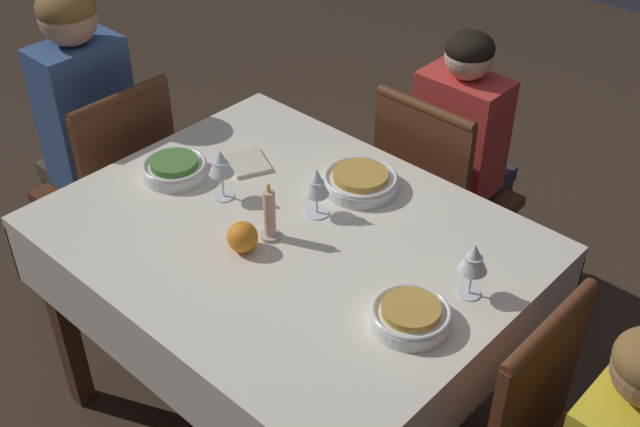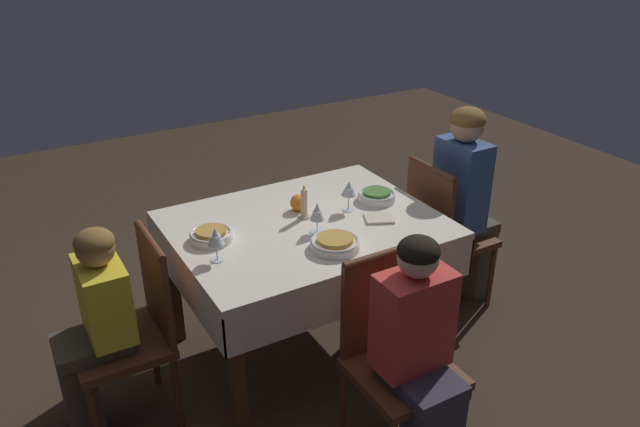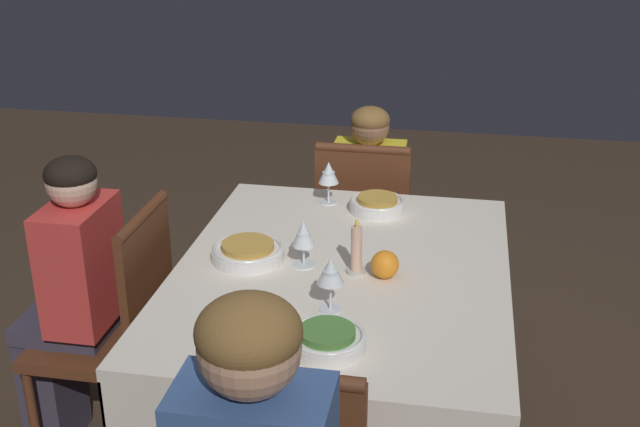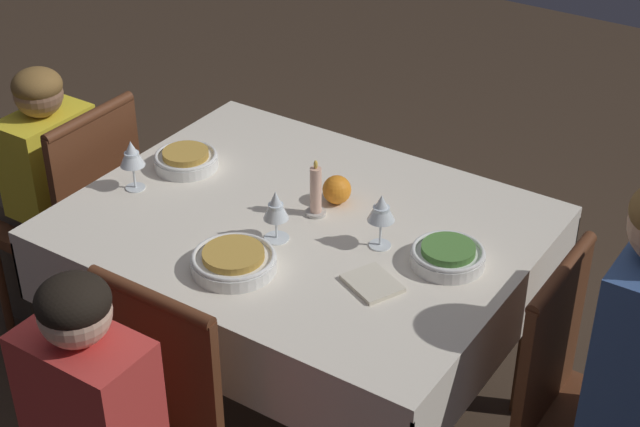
{
  "view_description": "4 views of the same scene",
  "coord_description": "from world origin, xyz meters",
  "px_view_note": "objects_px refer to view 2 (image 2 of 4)",
  "views": [
    {
      "loc": [
        -1.25,
        1.22,
        2.15
      ],
      "look_at": [
        -0.05,
        -0.08,
        0.82
      ],
      "focal_mm": 45.0,
      "sensor_mm": 36.0,
      "label": 1
    },
    {
      "loc": [
        -1.31,
        -2.41,
        2.17
      ],
      "look_at": [
        0.04,
        -0.07,
        0.84
      ],
      "focal_mm": 35.0,
      "sensor_mm": 36.0,
      "label": 2
    },
    {
      "loc": [
        2.17,
        0.33,
        1.89
      ],
      "look_at": [
        -0.05,
        -0.08,
        0.93
      ],
      "focal_mm": 45.0,
      "sensor_mm": 36.0,
      "label": 3
    },
    {
      "loc": [
        1.34,
        -1.93,
        2.27
      ],
      "look_at": [
        0.07,
        -0.0,
        0.82
      ],
      "focal_mm": 55.0,
      "sensor_mm": 36.0,
      "label": 4
    }
  ],
  "objects_px": {
    "chair_east": "(443,230)",
    "bowl_west": "(211,235)",
    "wine_glass_west": "(216,237)",
    "wine_glass_south": "(317,213)",
    "chair_west": "(134,325)",
    "dining_table": "(306,239)",
    "bowl_east": "(377,196)",
    "chair_south": "(394,349)",
    "candle_centerpiece": "(304,205)",
    "bowl_south": "(335,243)",
    "person_child_yellow": "(94,328)",
    "orange_fruit": "(298,203)",
    "person_child_red": "(420,354)",
    "napkin_red_folded": "(379,218)",
    "person_adult_denim": "(466,195)",
    "wine_glass_east": "(349,189)"
  },
  "relations": [
    {
      "from": "chair_east",
      "to": "bowl_west",
      "type": "xyz_separation_m",
      "value": [
        -1.36,
        0.07,
        0.3
      ]
    },
    {
      "from": "wine_glass_west",
      "to": "wine_glass_south",
      "type": "relative_size",
      "value": 1.05
    },
    {
      "from": "wine_glass_west",
      "to": "chair_west",
      "type": "bearing_deg",
      "value": 166.58
    },
    {
      "from": "dining_table",
      "to": "bowl_east",
      "type": "height_order",
      "value": "bowl_east"
    },
    {
      "from": "chair_south",
      "to": "candle_centerpiece",
      "type": "relative_size",
      "value": 5.2
    },
    {
      "from": "bowl_south",
      "to": "candle_centerpiece",
      "type": "height_order",
      "value": "candle_centerpiece"
    },
    {
      "from": "bowl_west",
      "to": "wine_glass_west",
      "type": "relative_size",
      "value": 1.25
    },
    {
      "from": "person_child_yellow",
      "to": "wine_glass_south",
      "type": "height_order",
      "value": "person_child_yellow"
    },
    {
      "from": "person_child_yellow",
      "to": "bowl_east",
      "type": "distance_m",
      "value": 1.53
    },
    {
      "from": "chair_west",
      "to": "candle_centerpiece",
      "type": "distance_m",
      "value": 0.98
    },
    {
      "from": "orange_fruit",
      "to": "person_child_red",
      "type": "bearing_deg",
      "value": -91.3
    },
    {
      "from": "bowl_west",
      "to": "bowl_east",
      "type": "bearing_deg",
      "value": -1.32
    },
    {
      "from": "chair_south",
      "to": "napkin_red_folded",
      "type": "relative_size",
      "value": 5.28
    },
    {
      "from": "bowl_south",
      "to": "candle_centerpiece",
      "type": "xyz_separation_m",
      "value": [
        0.03,
        0.35,
        0.04
      ]
    },
    {
      "from": "chair_south",
      "to": "person_adult_denim",
      "type": "relative_size",
      "value": 0.76
    },
    {
      "from": "dining_table",
      "to": "person_child_red",
      "type": "height_order",
      "value": "person_child_red"
    },
    {
      "from": "chair_west",
      "to": "wine_glass_east",
      "type": "xyz_separation_m",
      "value": [
        1.15,
        0.05,
        0.39
      ]
    },
    {
      "from": "dining_table",
      "to": "chair_west",
      "type": "xyz_separation_m",
      "value": [
        -0.89,
        -0.04,
        -0.18
      ]
    },
    {
      "from": "dining_table",
      "to": "wine_glass_east",
      "type": "xyz_separation_m",
      "value": [
        0.26,
        0.01,
        0.21
      ]
    },
    {
      "from": "person_child_yellow",
      "to": "wine_glass_east",
      "type": "bearing_deg",
      "value": 92.1
    },
    {
      "from": "bowl_south",
      "to": "chair_east",
      "type": "bearing_deg",
      "value": 17.57
    },
    {
      "from": "bowl_west",
      "to": "wine_glass_south",
      "type": "distance_m",
      "value": 0.5
    },
    {
      "from": "dining_table",
      "to": "chair_south",
      "type": "bearing_deg",
      "value": -89.18
    },
    {
      "from": "chair_west",
      "to": "napkin_red_folded",
      "type": "distance_m",
      "value": 1.26
    },
    {
      "from": "candle_centerpiece",
      "to": "wine_glass_west",
      "type": "bearing_deg",
      "value": -161.64
    },
    {
      "from": "bowl_west",
      "to": "napkin_red_folded",
      "type": "distance_m",
      "value": 0.83
    },
    {
      "from": "bowl_east",
      "to": "wine_glass_south",
      "type": "xyz_separation_m",
      "value": [
        -0.45,
        -0.15,
        0.08
      ]
    },
    {
      "from": "bowl_west",
      "to": "orange_fruit",
      "type": "bearing_deg",
      "value": 9.12
    },
    {
      "from": "person_adult_denim",
      "to": "chair_south",
      "type": "bearing_deg",
      "value": 125.58
    },
    {
      "from": "wine_glass_west",
      "to": "candle_centerpiece",
      "type": "height_order",
      "value": "candle_centerpiece"
    },
    {
      "from": "dining_table",
      "to": "chair_west",
      "type": "bearing_deg",
      "value": -177.45
    },
    {
      "from": "bowl_west",
      "to": "chair_south",
      "type": "bearing_deg",
      "value": -59.24
    },
    {
      "from": "wine_glass_south",
      "to": "candle_centerpiece",
      "type": "xyz_separation_m",
      "value": [
        0.02,
        0.17,
        -0.03
      ]
    },
    {
      "from": "person_child_red",
      "to": "bowl_west",
      "type": "height_order",
      "value": "person_child_red"
    },
    {
      "from": "chair_south",
      "to": "wine_glass_east",
      "type": "relative_size",
      "value": 5.71
    },
    {
      "from": "wine_glass_south",
      "to": "bowl_east",
      "type": "bearing_deg",
      "value": 18.59
    },
    {
      "from": "bowl_west",
      "to": "candle_centerpiece",
      "type": "height_order",
      "value": "candle_centerpiece"
    },
    {
      "from": "chair_west",
      "to": "wine_glass_south",
      "type": "relative_size",
      "value": 6.06
    },
    {
      "from": "person_adult_denim",
      "to": "orange_fruit",
      "type": "relative_size",
      "value": 14.29
    },
    {
      "from": "wine_glass_west",
      "to": "orange_fruit",
      "type": "relative_size",
      "value": 1.88
    },
    {
      "from": "orange_fruit",
      "to": "bowl_south",
      "type": "bearing_deg",
      "value": -95.8
    },
    {
      "from": "bowl_east",
      "to": "wine_glass_east",
      "type": "relative_size",
      "value": 1.24
    },
    {
      "from": "person_adult_denim",
      "to": "bowl_south",
      "type": "xyz_separation_m",
      "value": [
        -1.05,
        -0.29,
        0.12
      ]
    },
    {
      "from": "dining_table",
      "to": "chair_east",
      "type": "height_order",
      "value": "chair_east"
    },
    {
      "from": "person_child_red",
      "to": "bowl_south",
      "type": "relative_size",
      "value": 4.77
    },
    {
      "from": "dining_table",
      "to": "person_child_yellow",
      "type": "xyz_separation_m",
      "value": [
        -1.06,
        -0.04,
        -0.13
      ]
    },
    {
      "from": "person_child_yellow",
      "to": "candle_centerpiece",
      "type": "xyz_separation_m",
      "value": [
        1.08,
        0.09,
        0.29
      ]
    },
    {
      "from": "chair_east",
      "to": "person_child_yellow",
      "type": "bearing_deg",
      "value": 90.78
    },
    {
      "from": "chair_east",
      "to": "napkin_red_folded",
      "type": "relative_size",
      "value": 5.28
    },
    {
      "from": "bowl_east",
      "to": "wine_glass_west",
      "type": "distance_m",
      "value": 0.98
    }
  ]
}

